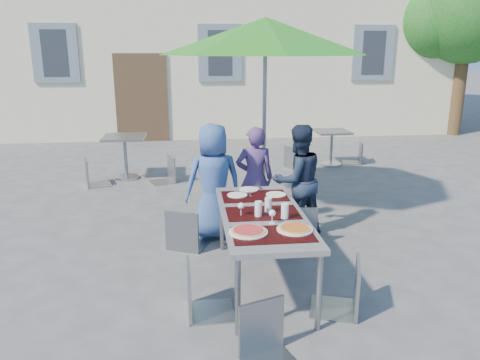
{
  "coord_description": "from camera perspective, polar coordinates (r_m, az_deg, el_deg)",
  "views": [
    {
      "loc": [
        -0.87,
        -4.66,
        2.3
      ],
      "look_at": [
        -0.29,
        0.49,
        0.84
      ],
      "focal_mm": 35.0,
      "sensor_mm": 36.0,
      "label": 1
    }
  ],
  "objects": [
    {
      "name": "ground",
      "position": [
        5.27,
        3.76,
        -10.2
      ],
      "size": [
        90.0,
        90.0,
        0.0
      ],
      "primitive_type": "plane",
      "color": "#474749",
      "rests_on": "ground"
    },
    {
      "name": "tree",
      "position": [
        14.31,
        26.13,
        17.99
      ],
      "size": [
        3.6,
        3.0,
        4.7
      ],
      "color": "#4A371F",
      "rests_on": "ground"
    },
    {
      "name": "dining_table",
      "position": [
        4.6,
        2.78,
        -4.71
      ],
      "size": [
        0.8,
        1.85,
        0.76
      ],
      "color": "#494A4F",
      "rests_on": "ground"
    },
    {
      "name": "pizza_near_left",
      "position": [
        4.09,
        1.02,
        -6.25
      ],
      "size": [
        0.34,
        0.34,
        0.03
      ],
      "color": "white",
      "rests_on": "dining_table"
    },
    {
      "name": "pizza_near_right",
      "position": [
        4.17,
        6.68,
        -5.91
      ],
      "size": [
        0.32,
        0.32,
        0.03
      ],
      "color": "white",
      "rests_on": "dining_table"
    },
    {
      "name": "glassware",
      "position": [
        4.47,
        3.38,
        -3.51
      ],
      "size": [
        0.47,
        0.37,
        0.15
      ],
      "color": "silver",
      "rests_on": "dining_table"
    },
    {
      "name": "place_settings",
      "position": [
        5.18,
        1.76,
        -1.57
      ],
      "size": [
        0.68,
        0.44,
        0.01
      ],
      "color": "white",
      "rests_on": "dining_table"
    },
    {
      "name": "child_0",
      "position": [
        5.77,
        -3.25,
        -0.19
      ],
      "size": [
        0.78,
        0.58,
        1.44
      ],
      "primitive_type": "imported",
      "rotation": [
        0.0,
        0.0,
        3.33
      ],
      "color": "#355493",
      "rests_on": "ground"
    },
    {
      "name": "child_1",
      "position": [
        6.05,
        1.8,
        0.18
      ],
      "size": [
        0.5,
        0.34,
        1.36
      ],
      "primitive_type": "imported",
      "rotation": [
        0.0,
        0.0,
        3.12
      ],
      "color": "#4D356D",
      "rests_on": "ground"
    },
    {
      "name": "child_2",
      "position": [
        5.91,
        7.03,
        -0.05
      ],
      "size": [
        0.77,
        0.58,
        1.41
      ],
      "primitive_type": "imported",
      "rotation": [
        0.0,
        0.0,
        3.44
      ],
      "color": "#1A253A",
      "rests_on": "ground"
    },
    {
      "name": "chair_0",
      "position": [
        5.48,
        -6.78,
        -3.05
      ],
      "size": [
        0.55,
        0.55,
        0.94
      ],
      "color": "gray",
      "rests_on": "ground"
    },
    {
      "name": "chair_1",
      "position": [
        5.65,
        1.56,
        -2.47
      ],
      "size": [
        0.48,
        0.49,
        0.92
      ],
      "color": "gray",
      "rests_on": "ground"
    },
    {
      "name": "chair_2",
      "position": [
        5.69,
        7.42,
        -2.51
      ],
      "size": [
        0.48,
        0.48,
        0.91
      ],
      "color": "#94999F",
      "rests_on": "ground"
    },
    {
      "name": "chair_3",
      "position": [
        4.14,
        -4.97,
        -9.55
      ],
      "size": [
        0.42,
        0.41,
        0.92
      ],
      "color": "#90979B",
      "rests_on": "ground"
    },
    {
      "name": "chair_4",
      "position": [
        4.27,
        12.99,
        -8.96
      ],
      "size": [
        0.53,
        0.52,
        0.93
      ],
      "color": "gray",
      "rests_on": "ground"
    },
    {
      "name": "chair_5",
      "position": [
        3.57,
        3.44,
        -14.48
      ],
      "size": [
        0.49,
        0.5,
        0.87
      ],
      "color": "gray",
      "rests_on": "ground"
    },
    {
      "name": "patio_umbrella",
      "position": [
        6.62,
        3.12,
        16.97
      ],
      "size": [
        2.88,
        2.88,
        2.71
      ],
      "color": "#B5B8BD",
      "rests_on": "ground"
    },
    {
      "name": "cafe_table_0",
      "position": [
        8.72,
        -13.84,
        3.74
      ],
      "size": [
        0.74,
        0.74,
        0.79
      ],
      "color": "#B5B8BD",
      "rests_on": "ground"
    },
    {
      "name": "bg_chair_l_0",
      "position": [
        8.42,
        -17.69,
        2.75
      ],
      "size": [
        0.49,
        0.49,
        0.89
      ],
      "color": "gray",
      "rests_on": "ground"
    },
    {
      "name": "bg_chair_r_0",
      "position": [
        8.37,
        -9.03,
        3.12
      ],
      "size": [
        0.5,
        0.49,
        0.87
      ],
      "color": "#91979D",
      "rests_on": "ground"
    },
    {
      "name": "cafe_table_1",
      "position": [
        9.69,
        11.1,
        4.52
      ],
      "size": [
        0.66,
        0.66,
        0.71
      ],
      "color": "#B5B8BD",
      "rests_on": "ground"
    },
    {
      "name": "bg_chair_l_1",
      "position": [
        9.33,
        6.57,
        4.39
      ],
      "size": [
        0.49,
        0.49,
        0.84
      ],
      "color": "gray",
      "rests_on": "ground"
    },
    {
      "name": "bg_chair_r_1",
      "position": [
        9.97,
        14.08,
        4.76
      ],
      "size": [
        0.45,
        0.45,
        0.84
      ],
      "color": "gray",
      "rests_on": "ground"
    }
  ]
}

